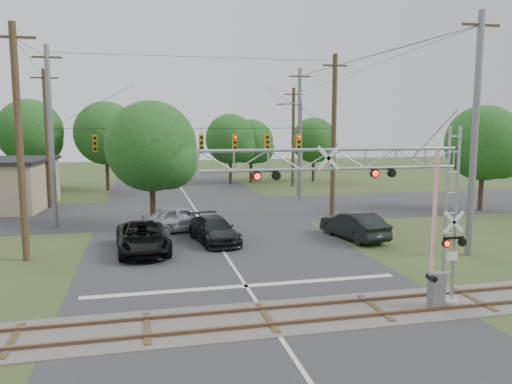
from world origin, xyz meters
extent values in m
plane|color=#32411E|center=(0.00, 0.00, 0.00)|extent=(160.00, 160.00, 0.00)
cube|color=#2B2B2D|center=(0.00, 10.00, 0.01)|extent=(14.00, 90.00, 0.02)
cube|color=#2B2B2D|center=(0.00, 24.00, 0.01)|extent=(90.00, 12.00, 0.02)
cube|color=#524E47|center=(0.00, 2.00, 0.02)|extent=(90.00, 3.20, 0.05)
cube|color=brown|center=(0.00, 1.28, 0.09)|extent=(90.00, 0.12, 0.14)
cube|color=brown|center=(0.00, 2.72, 0.09)|extent=(90.00, 0.12, 0.14)
cylinder|color=gray|center=(6.64, 1.70, 0.14)|extent=(0.81, 0.81, 0.27)
cube|color=silver|center=(6.60, 1.43, 1.94)|extent=(0.41, 0.03, 0.32)
cube|color=slate|center=(6.10, 1.52, 0.68)|extent=(0.50, 0.41, 1.36)
cube|color=red|center=(5.88, 1.52, 3.43)|extent=(0.13, 0.08, 4.52)
cylinder|color=slate|center=(-9.50, 20.00, 5.75)|extent=(0.32, 0.32, 11.50)
cylinder|color=#44331F|center=(9.50, 20.00, 5.75)|extent=(0.36, 0.36, 11.50)
cylinder|color=black|center=(0.00, 20.00, 6.33)|extent=(19.00, 0.03, 0.03)
cube|color=orange|center=(-6.86, 20.00, 5.38)|extent=(0.30, 0.30, 1.10)
cube|color=orange|center=(-4.57, 20.00, 5.38)|extent=(0.30, 0.30, 1.10)
cube|color=orange|center=(-2.29, 20.00, 5.38)|extent=(0.30, 0.30, 1.10)
cube|color=orange|center=(0.00, 20.00, 5.38)|extent=(0.30, 0.30, 1.10)
cube|color=orange|center=(2.29, 20.00, 5.38)|extent=(0.30, 0.30, 1.10)
cube|color=orange|center=(4.57, 20.00, 5.38)|extent=(0.30, 0.30, 1.10)
cube|color=orange|center=(6.86, 20.00, 5.38)|extent=(0.30, 0.30, 1.10)
imported|color=black|center=(-4.06, 12.14, 0.77)|extent=(2.90, 5.69, 1.54)
imported|color=black|center=(-0.14, 13.48, 0.71)|extent=(2.75, 5.16, 1.42)
imported|color=#A1A3A8|center=(-1.71, 16.85, 0.82)|extent=(5.14, 3.13, 1.64)
imported|color=black|center=(7.86, 12.54, 0.80)|extent=(2.62, 5.08, 1.59)
cylinder|color=slate|center=(9.45, 27.34, 4.25)|extent=(0.19, 0.19, 8.51)
cylinder|color=slate|center=(8.50, 27.34, 8.32)|extent=(1.89, 0.11, 0.11)
cube|color=slate|center=(7.56, 27.34, 8.27)|extent=(0.57, 0.24, 0.14)
cylinder|color=#44331F|center=(-11.14, 28.41, 5.44)|extent=(0.34, 0.34, 10.87)
cube|color=#44331F|center=(-11.14, 28.41, 10.17)|extent=(2.00, 0.12, 0.12)
cylinder|color=slate|center=(10.15, 29.95, 5.79)|extent=(0.34, 0.34, 11.58)
cube|color=#44331F|center=(10.15, 29.95, 10.88)|extent=(2.00, 0.12, 0.12)
cylinder|color=#44331F|center=(-9.59, 11.82, 5.63)|extent=(0.34, 0.34, 11.25)
cube|color=#44331F|center=(-9.59, 11.82, 10.55)|extent=(2.00, 0.12, 0.12)
cylinder|color=slate|center=(11.98, 7.82, 5.99)|extent=(0.34, 0.34, 11.98)
cube|color=#44331F|center=(11.98, 7.82, 11.28)|extent=(2.00, 0.12, 0.12)
cylinder|color=#44331F|center=(11.89, 37.38, 5.22)|extent=(0.34, 0.34, 10.44)
cube|color=#44331F|center=(11.89, 37.38, 9.74)|extent=(2.00, 0.12, 0.12)
cylinder|color=#372619|center=(-14.74, 40.34, 2.09)|extent=(0.36, 0.36, 4.19)
sphere|color=#144817|center=(-14.74, 40.34, 5.90)|extent=(6.47, 6.47, 6.47)
cylinder|color=#372619|center=(-7.32, 38.38, 2.04)|extent=(0.36, 0.36, 4.08)
sphere|color=#144817|center=(-7.32, 38.38, 5.75)|extent=(6.30, 6.30, 6.30)
cylinder|color=#372619|center=(-3.36, 18.41, 1.85)|extent=(0.36, 0.36, 3.71)
sphere|color=#144817|center=(-3.36, 18.41, 5.22)|extent=(5.73, 5.73, 5.73)
cylinder|color=#372619|center=(5.70, 40.89, 1.78)|extent=(0.36, 0.36, 3.57)
sphere|color=#144817|center=(5.70, 40.89, 5.02)|extent=(5.51, 5.51, 5.51)
cylinder|color=#372619|center=(8.29, 42.00, 1.65)|extent=(0.36, 0.36, 3.30)
sphere|color=#144817|center=(8.29, 42.00, 4.65)|extent=(5.10, 5.10, 5.10)
cylinder|color=#372619|center=(15.75, 41.72, 1.70)|extent=(0.36, 0.36, 3.40)
sphere|color=#144817|center=(15.75, 41.72, 4.79)|extent=(5.26, 5.26, 5.26)
cylinder|color=#372619|center=(21.29, 19.23, 1.84)|extent=(0.36, 0.36, 3.69)
sphere|color=#144817|center=(21.29, 19.23, 5.20)|extent=(5.70, 5.70, 5.70)
camera|label=1|loc=(-4.05, -13.72, 6.53)|focal=35.00mm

